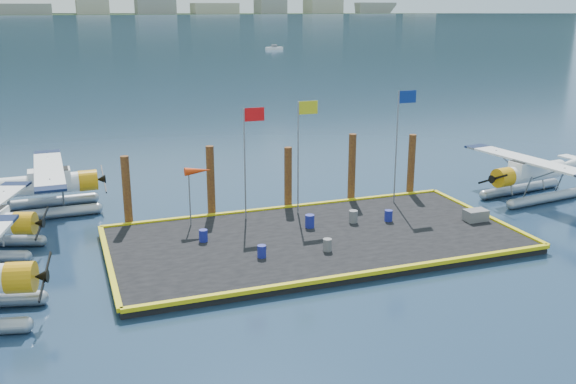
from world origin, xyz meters
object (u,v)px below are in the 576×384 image
Objects in this scene: drum_1 at (327,245)px; flagpole_red at (248,146)px; drum_4 at (388,216)px; piling_4 at (411,167)px; windsock at (198,172)px; piling_0 at (127,193)px; seaplane_d at (531,175)px; drum_2 at (353,217)px; drum_0 at (203,236)px; piling_3 at (352,170)px; drum_5 at (310,221)px; crate at (476,215)px; flagpole_yellow at (302,140)px; seaplane_c at (43,187)px; piling_1 at (211,184)px; drum_3 at (262,251)px; piling_2 at (288,180)px; flagpole_blue at (400,130)px.

drum_1 is 7.18m from flagpole_red.
drum_4 is 0.15× the size of piling_4.
windsock is 4.02m from piling_0.
seaplane_d is 12.83m from drum_2.
piling_3 reaches higher than drum_0.
drum_5 reaches higher than drum_0.
drum_4 is 13.89m from piling_0.
crate is at bearing -21.35° from flagpole_red.
flagpole_yellow reaches higher than piling_4.
piling_3 is at bearing 22.93° from drum_0.
seaplane_c is at bearing 67.84° from seaplane_d.
drum_2 is at bearing -51.23° from flagpole_yellow.
drum_1 is at bearing -62.82° from piling_1.
drum_3 is at bearing -174.89° from crate.
crate is at bearing -17.03° from drum_2.
drum_0 is 3.58m from drum_3.
piling_1 is 4.50m from piling_2.
drum_2 reaches higher than drum_3.
drum_1 is 0.14× the size of piling_3.
seaplane_c and windsock have the same top height.
drum_4 is at bearing 31.12° from drum_1.
piling_4 is (13.90, 4.19, 1.30)m from drum_0.
drum_3 is 8.34m from drum_4.
piling_0 reaches higher than seaplane_c.
drum_4 reaches higher than drum_3.
drum_4 is (9.97, -0.32, 0.00)m from drum_0.
windsock reaches higher than drum_4.
seaplane_d is 3.07× the size of windsock.
drum_4 is at bearing -89.09° from piling_3.
windsock is at bearing 162.17° from drum_2.
drum_5 is at bearing -43.57° from piling_1.
seaplane_d is 15.27m from drum_5.
drum_2 is 0.16× the size of piling_0.
flagpole_red is 11.17m from piling_4.
drum_2 is at bearing -17.83° from windsock.
piling_0 is at bearing 160.98° from drum_4.
flagpole_blue reaches higher than drum_3.
piling_4 reaches higher than crate.
piling_3 is (8.50, 0.00, 0.05)m from piling_1.
drum_4 reaches higher than drum_0.
drum_4 is 0.14× the size of piling_1.
flagpole_yellow is (6.11, 2.59, 3.82)m from drum_0.
piling_4 reaches higher than windsock.
drum_2 is 0.17× the size of piling_2.
piling_1 is at bearing 0.00° from piling_0.
flagpole_blue reaches higher than crate.
piling_3 is at bearing 0.00° from piling_2.
windsock is 9.72m from piling_3.
flagpole_red is 4.07m from piling_2.
flagpole_yellow is at bearing 0.00° from windsock.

